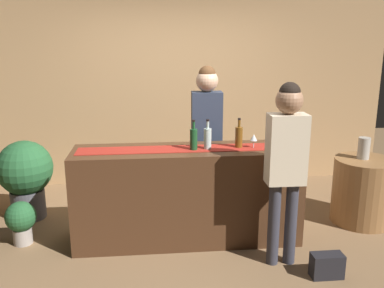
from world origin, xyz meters
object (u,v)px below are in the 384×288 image
(wine_bottle_green, at_px, (194,139))
(customer_sipping, at_px, (286,156))
(potted_plant_tall, at_px, (25,174))
(wine_bottle_amber, at_px, (239,137))
(wine_glass_near_customer, at_px, (254,138))
(wine_glass_mid_counter, at_px, (280,137))
(round_side_table, at_px, (363,191))
(wine_bottle_clear, at_px, (208,138))
(potted_plant_small, at_px, (21,220))
(handbag, at_px, (327,266))
(vase_on_side_table, at_px, (364,148))
(bartender, at_px, (207,125))

(wine_bottle_green, height_order, customer_sipping, customer_sipping)
(potted_plant_tall, bearing_deg, wine_bottle_amber, -17.49)
(wine_glass_near_customer, relative_size, wine_glass_mid_counter, 1.00)
(round_side_table, bearing_deg, customer_sipping, -146.23)
(wine_bottle_clear, bearing_deg, potted_plant_small, 177.18)
(potted_plant_small, xyz_separation_m, handbag, (2.85, -0.91, -0.15))
(customer_sipping, relative_size, vase_on_side_table, 7.06)
(wine_bottle_amber, height_order, vase_on_side_table, wine_bottle_amber)
(wine_bottle_clear, distance_m, wine_bottle_green, 0.14)
(wine_bottle_green, distance_m, wine_glass_mid_counter, 0.88)
(bartender, distance_m, round_side_table, 1.92)
(wine_glass_mid_counter, height_order, potted_plant_tall, wine_glass_mid_counter)
(wine_glass_near_customer, xyz_separation_m, vase_on_side_table, (1.33, 0.30, -0.22))
(wine_bottle_amber, bearing_deg, vase_on_side_table, 10.37)
(bartender, bearing_deg, round_side_table, 170.91)
(wine_bottle_green, height_order, potted_plant_small, wine_bottle_green)
(wine_bottle_amber, height_order, round_side_table, wine_bottle_amber)
(wine_bottle_green, xyz_separation_m, bartender, (0.21, 0.62, 0.00))
(vase_on_side_table, distance_m, handbag, 1.59)
(customer_sipping, distance_m, potted_plant_tall, 2.97)
(wine_bottle_clear, relative_size, wine_glass_mid_counter, 2.10)
(wine_bottle_clear, relative_size, round_side_table, 0.41)
(wine_bottle_green, distance_m, wine_bottle_amber, 0.46)
(wine_glass_near_customer, bearing_deg, round_side_table, 11.09)
(customer_sipping, bearing_deg, wine_bottle_amber, 118.62)
(bartender, relative_size, customer_sipping, 1.04)
(wine_glass_mid_counter, distance_m, potted_plant_small, 2.75)
(wine_glass_near_customer, xyz_separation_m, wine_glass_mid_counter, (0.27, -0.00, 0.00))
(wine_bottle_green, bearing_deg, vase_on_side_table, 9.21)
(wine_bottle_amber, height_order, potted_plant_small, wine_bottle_amber)
(wine_glass_near_customer, bearing_deg, potted_plant_tall, 162.75)
(customer_sipping, distance_m, potted_plant_small, 2.71)
(wine_glass_mid_counter, relative_size, bartender, 0.08)
(wine_bottle_amber, relative_size, bartender, 0.17)
(bartender, height_order, vase_on_side_table, bartender)
(wine_glass_near_customer, xyz_separation_m, bartender, (-0.39, 0.62, 0.01))
(vase_on_side_table, bearing_deg, wine_glass_mid_counter, -163.80)
(wine_bottle_amber, xyz_separation_m, potted_plant_tall, (-2.32, 0.73, -0.56))
(handbag, bearing_deg, customer_sipping, 139.65)
(wine_bottle_green, bearing_deg, wine_bottle_amber, 5.43)
(bartender, distance_m, potted_plant_tall, 2.15)
(wine_bottle_green, distance_m, potted_plant_small, 1.94)
(wine_bottle_clear, relative_size, handbag, 1.08)
(vase_on_side_table, bearing_deg, handbag, -126.82)
(wine_bottle_green, distance_m, handbag, 1.68)
(wine_bottle_amber, bearing_deg, wine_glass_mid_counter, -5.13)
(potted_plant_small, bearing_deg, wine_glass_near_customer, -2.42)
(vase_on_side_table, relative_size, potted_plant_tall, 0.26)
(vase_on_side_table, bearing_deg, round_side_table, -55.72)
(wine_glass_mid_counter, bearing_deg, wine_bottle_green, -179.59)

